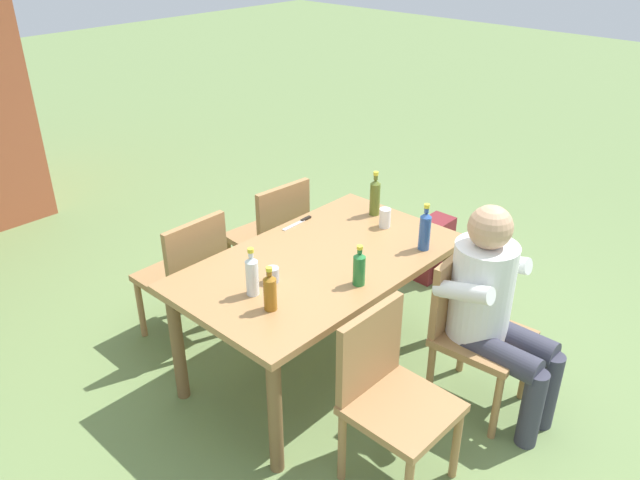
{
  "coord_description": "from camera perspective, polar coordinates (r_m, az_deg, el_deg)",
  "views": [
    {
      "loc": [
        -2.18,
        -2.03,
        2.43
      ],
      "look_at": [
        0.0,
        0.0,
        0.85
      ],
      "focal_mm": 35.17,
      "sensor_mm": 36.0,
      "label": 1
    }
  ],
  "objects": [
    {
      "name": "ground_plane",
      "position": [
        3.84,
        -0.0,
        -11.29
      ],
      "size": [
        24.0,
        24.0,
        0.0
      ],
      "primitive_type": "plane",
      "color": "#6B844C"
    },
    {
      "name": "dining_table",
      "position": [
        3.47,
        -0.0,
        -3.04
      ],
      "size": [
        1.59,
        0.92,
        0.73
      ],
      "color": "#A37547",
      "rests_on": "ground_plane"
    },
    {
      "name": "chair_near_right",
      "position": [
        3.43,
        13.54,
        -7.41
      ],
      "size": [
        0.47,
        0.47,
        0.87
      ],
      "color": "#A37547",
      "rests_on": "ground_plane"
    },
    {
      "name": "chair_far_right",
      "position": [
        4.24,
        -4.29,
        0.59
      ],
      "size": [
        0.47,
        0.47,
        0.87
      ],
      "color": "#A37547",
      "rests_on": "ground_plane"
    },
    {
      "name": "chair_far_left",
      "position": [
        3.86,
        -12.0,
        -2.98
      ],
      "size": [
        0.44,
        0.44,
        0.87
      ],
      "color": "#A37547",
      "rests_on": "ground_plane"
    },
    {
      "name": "chair_near_left",
      "position": [
        2.95,
        6.27,
        -13.47
      ],
      "size": [
        0.44,
        0.44,
        0.87
      ],
      "color": "#A37547",
      "rests_on": "ground_plane"
    },
    {
      "name": "person_in_white_shirt",
      "position": [
        3.31,
        15.54,
        -5.7
      ],
      "size": [
        0.47,
        0.61,
        1.18
      ],
      "color": "white",
      "rests_on": "ground_plane"
    },
    {
      "name": "bottle_clear",
      "position": [
        3.09,
        -6.21,
        -3.16
      ],
      "size": [
        0.06,
        0.06,
        0.26
      ],
      "color": "white",
      "rests_on": "dining_table"
    },
    {
      "name": "bottle_olive",
      "position": [
        3.9,
        5.02,
        3.99
      ],
      "size": [
        0.06,
        0.06,
        0.29
      ],
      "color": "#566623",
      "rests_on": "dining_table"
    },
    {
      "name": "bottle_blue",
      "position": [
        3.53,
        9.52,
        0.91
      ],
      "size": [
        0.06,
        0.06,
        0.28
      ],
      "color": "#2D56A3",
      "rests_on": "dining_table"
    },
    {
      "name": "bottle_amber",
      "position": [
        2.98,
        -4.57,
        -4.68
      ],
      "size": [
        0.06,
        0.06,
        0.23
      ],
      "color": "#996019",
      "rests_on": "dining_table"
    },
    {
      "name": "bottle_green",
      "position": [
        3.17,
        3.58,
        -2.54
      ],
      "size": [
        0.06,
        0.06,
        0.22
      ],
      "color": "#287A38",
      "rests_on": "dining_table"
    },
    {
      "name": "cup_steel",
      "position": [
        3.22,
        -4.33,
        -3.18
      ],
      "size": [
        0.07,
        0.07,
        0.08
      ],
      "primitive_type": "cylinder",
      "color": "#B2B7BC",
      "rests_on": "dining_table"
    },
    {
      "name": "cup_white",
      "position": [
        3.77,
        5.93,
        2.02
      ],
      "size": [
        0.07,
        0.07,
        0.12
      ],
      "primitive_type": "cylinder",
      "color": "white",
      "rests_on": "dining_table"
    },
    {
      "name": "table_knife",
      "position": [
        3.82,
        -1.91,
        1.62
      ],
      "size": [
        0.24,
        0.03,
        0.01
      ],
      "color": "silver",
      "rests_on": "dining_table"
    },
    {
      "name": "backpack_by_near_side",
      "position": [
        4.67,
        10.26,
        -0.87
      ],
      "size": [
        0.32,
        0.24,
        0.45
      ],
      "color": "maroon",
      "rests_on": "ground_plane"
    }
  ]
}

